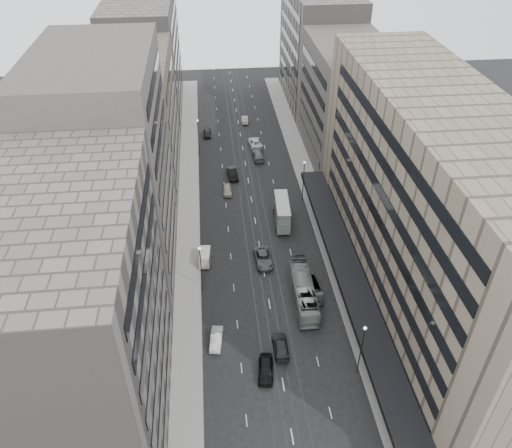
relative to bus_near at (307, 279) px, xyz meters
name	(u,v)px	position (x,y,z in m)	size (l,w,h in m)	color
ground	(277,347)	(-6.13, -11.21, -1.33)	(220.00, 220.00, 0.00)	black
sidewalk_right	(311,191)	(5.87, 26.29, -1.26)	(4.00, 125.00, 0.15)	gray
sidewalk_left	(189,198)	(-18.13, 26.29, -1.26)	(4.00, 125.00, 0.15)	gray
department_store	(431,212)	(15.33, -3.21, 13.61)	(19.20, 60.00, 30.00)	gray
building_right_mid	(347,103)	(15.37, 40.79, 10.67)	(15.00, 28.00, 24.00)	#514B46
building_right_far	(318,48)	(15.37, 70.79, 12.67)	(15.00, 32.00, 28.00)	slate
building_left_a	(79,328)	(-27.63, -19.21, 13.67)	(15.00, 28.00, 30.00)	slate
building_left_b	(111,174)	(-27.63, 7.79, 15.67)	(15.00, 26.00, 34.00)	#514B46
building_left_c	(134,122)	(-27.63, 34.79, 11.17)	(15.00, 28.00, 25.00)	#685C51
building_left_d	(146,58)	(-27.63, 67.79, 12.67)	(15.00, 38.00, 28.00)	slate
lamp_right_near	(362,344)	(3.57, -16.21, 3.87)	(0.44, 0.44, 8.32)	#262628
lamp_right_far	(304,176)	(3.57, 23.79, 3.87)	(0.44, 0.44, 8.32)	#262628
lamp_left_near	(201,264)	(-15.83, 0.79, 3.87)	(0.44, 0.44, 8.32)	#262628
lamp_left_far	(198,133)	(-15.83, 43.79, 3.87)	(0.44, 0.44, 8.32)	#262628
bus_near	(307,279)	(0.00, 0.00, 0.00)	(2.24, 9.59, 2.67)	gray
bus_far	(304,292)	(-1.07, -3.02, 0.36)	(2.85, 12.19, 3.40)	#95A199
double_decker	(282,212)	(-1.45, 16.60, 1.11)	(2.99, 8.42, 4.53)	gray
panel_van	(205,257)	(-15.33, 6.94, -0.08)	(2.09, 3.77, 2.29)	beige
sedan_0	(266,369)	(-8.10, -15.34, -0.52)	(1.93, 4.79, 1.63)	black
sedan_1	(216,339)	(-14.17, -9.68, -0.62)	(1.50, 4.31, 1.42)	silver
sedan_2	(263,258)	(-5.96, 6.27, -0.54)	(2.64, 5.72, 1.59)	#57575A
sedan_3	(281,346)	(-5.71, -11.76, -0.61)	(2.03, 5.00, 1.45)	#252527
sedan_4	(227,190)	(-10.60, 27.53, -0.61)	(1.71, 4.24, 1.44)	#B1AC93
sedan_5	(232,173)	(-9.25, 33.49, -0.49)	(1.78, 5.11, 1.68)	black
sedan_6	(255,142)	(-3.21, 46.76, -0.54)	(2.65, 5.74, 1.60)	white
sedan_7	(258,155)	(-3.16, 40.75, -0.53)	(2.27, 5.58, 1.62)	slate
sedan_8	(207,133)	(-13.92, 52.78, -0.60)	(1.73, 4.30, 1.47)	#262528
sedan_9	(245,120)	(-4.49, 59.36, -0.62)	(1.51, 4.32, 1.42)	#BAAF9A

